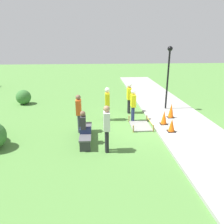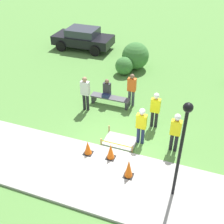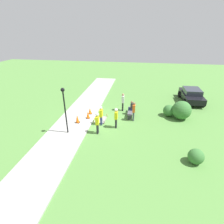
% 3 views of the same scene
% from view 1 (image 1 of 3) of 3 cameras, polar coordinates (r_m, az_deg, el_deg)
% --- Properties ---
extents(ground_plane, '(60.00, 60.00, 0.00)m').
position_cam_1_polar(ground_plane, '(10.81, 10.21, -3.29)').
color(ground_plane, '#51843D').
extents(sidewalk, '(28.00, 3.04, 0.10)m').
position_cam_1_polar(sidewalk, '(11.26, 17.75, -2.74)').
color(sidewalk, '#9E9E99').
rests_on(sidewalk, ground_plane).
extents(wet_concrete_patch, '(1.36, 0.96, 0.33)m').
position_cam_1_polar(wet_concrete_patch, '(10.49, 7.42, -3.62)').
color(wet_concrete_patch, gray).
rests_on(wet_concrete_patch, ground_plane).
extents(traffic_cone_near_patch, '(0.34, 0.34, 0.58)m').
position_cam_1_polar(traffic_cone_near_patch, '(9.86, 15.32, -3.39)').
color(traffic_cone_near_patch, black).
rests_on(traffic_cone_near_patch, sidewalk).
extents(traffic_cone_far_patch, '(0.34, 0.34, 0.66)m').
position_cam_1_polar(traffic_cone_far_patch, '(10.63, 13.43, -1.45)').
color(traffic_cone_far_patch, black).
rests_on(traffic_cone_far_patch, sidewalk).
extents(traffic_cone_sidewalk_edge, '(0.34, 0.34, 0.75)m').
position_cam_1_polar(traffic_cone_sidewalk_edge, '(11.63, 15.18, 0.34)').
color(traffic_cone_sidewalk_edge, black).
rests_on(traffic_cone_sidewalk_edge, sidewalk).
extents(park_bench, '(1.95, 0.44, 0.45)m').
position_cam_1_polar(park_bench, '(8.91, -6.83, -5.57)').
color(park_bench, '#2D2D33').
rests_on(park_bench, ground_plane).
extents(person_seated_on_bench, '(0.36, 0.44, 0.89)m').
position_cam_1_polar(person_seated_on_bench, '(8.56, -7.34, -3.19)').
color(person_seated_on_bench, navy).
rests_on(person_seated_on_bench, park_bench).
extents(worker_supervisor, '(0.40, 0.25, 1.70)m').
position_cam_1_polar(worker_supervisor, '(10.98, -1.24, 2.86)').
color(worker_supervisor, black).
rests_on(worker_supervisor, ground_plane).
extents(worker_assistant, '(0.40, 0.24, 1.66)m').
position_cam_1_polar(worker_assistant, '(10.87, 5.54, 2.47)').
color(worker_assistant, navy).
rests_on(worker_assistant, ground_plane).
extents(worker_trainee, '(0.40, 0.25, 1.72)m').
position_cam_1_polar(worker_trainee, '(12.13, 4.49, 4.36)').
color(worker_trainee, black).
rests_on(worker_trainee, ground_plane).
extents(bystander_in_orange_shirt, '(0.40, 0.22, 1.70)m').
position_cam_1_polar(bystander_in_orange_shirt, '(9.62, -8.67, 0.18)').
color(bystander_in_orange_shirt, '#383D47').
rests_on(bystander_in_orange_shirt, ground_plane).
extents(bystander_in_gray_shirt, '(0.40, 0.23, 1.75)m').
position_cam_1_polar(bystander_in_gray_shirt, '(7.79, -1.39, -3.68)').
color(bystander_in_gray_shirt, black).
rests_on(bystander_in_gray_shirt, ground_plane).
extents(lamppost_near, '(0.28, 0.28, 3.53)m').
position_cam_1_polar(lamppost_near, '(12.79, 14.55, 11.03)').
color(lamppost_near, black).
rests_on(lamppost_near, sidewalk).
extents(shrub_rounded_mid, '(0.93, 0.93, 0.93)m').
position_cam_1_polar(shrub_rounded_mid, '(15.10, -22.11, 3.62)').
color(shrub_rounded_mid, '#387033').
rests_on(shrub_rounded_mid, ground_plane).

